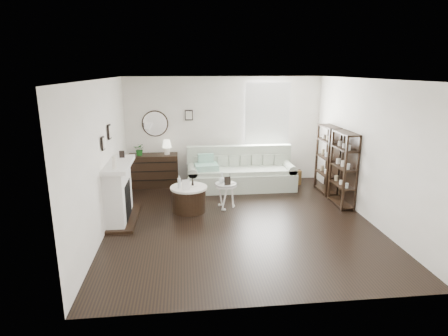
{
  "coord_description": "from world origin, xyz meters",
  "views": [
    {
      "loc": [
        -1.04,
        -6.75,
        2.87
      ],
      "look_at": [
        -0.22,
        0.8,
        0.86
      ],
      "focal_mm": 30.0,
      "sensor_mm": 36.0,
      "label": 1
    }
  ],
  "objects": [
    {
      "name": "pedestal_table",
      "position": [
        -0.19,
        0.7,
        0.51
      ],
      "size": [
        0.46,
        0.46,
        0.55
      ],
      "rotation": [
        0.0,
        0.0,
        -0.28
      ],
      "color": "silver",
      "rests_on": "ground"
    },
    {
      "name": "fireplace",
      "position": [
        -2.32,
        0.3,
        0.54
      ],
      "size": [
        0.5,
        1.4,
        1.84
      ],
      "color": "white",
      "rests_on": "ground"
    },
    {
      "name": "card_frame_ped",
      "position": [
        -0.17,
        0.58,
        0.64
      ],
      "size": [
        0.14,
        0.07,
        0.18
      ],
      "primitive_type": "cube",
      "rotation": [
        -0.21,
        0.0,
        0.14
      ],
      "color": "black",
      "rests_on": "pedestal_table"
    },
    {
      "name": "dresser",
      "position": [
        -1.82,
        2.47,
        0.41
      ],
      "size": [
        1.22,
        0.52,
        0.81
      ],
      "color": "black",
      "rests_on": "ground"
    },
    {
      "name": "suitcase",
      "position": [
        1.62,
        2.15,
        0.19
      ],
      "size": [
        0.59,
        0.33,
        0.38
      ],
      "primitive_type": "cube",
      "rotation": [
        0.0,
        0.0,
        0.26
      ],
      "color": "brown",
      "rests_on": "ground"
    },
    {
      "name": "quilt",
      "position": [
        -0.52,
        1.95,
        0.59
      ],
      "size": [
        0.58,
        0.49,
        0.14
      ],
      "primitive_type": "cube",
      "rotation": [
        0.0,
        0.0,
        0.08
      ],
      "color": "#217B59",
      "rests_on": "sofa"
    },
    {
      "name": "bottle_drum",
      "position": [
        -1.16,
        0.55,
        0.66
      ],
      "size": [
        0.06,
        0.06,
        0.27
      ],
      "primitive_type": "cylinder",
      "color": "silver",
      "rests_on": "drum_table"
    },
    {
      "name": "drum_table",
      "position": [
        -0.97,
        0.63,
        0.27
      ],
      "size": [
        0.76,
        0.76,
        0.53
      ],
      "rotation": [
        0.0,
        0.0,
        -0.04
      ],
      "color": "black",
      "rests_on": "ground"
    },
    {
      "name": "eiffel_drum",
      "position": [
        -0.89,
        0.68,
        0.63
      ],
      "size": [
        0.14,
        0.14,
        0.21
      ],
      "primitive_type": null,
      "rotation": [
        0.0,
        0.0,
        0.14
      ],
      "color": "black",
      "rests_on": "drum_table"
    },
    {
      "name": "sofa",
      "position": [
        0.33,
        2.08,
        0.34
      ],
      "size": [
        2.62,
        0.91,
        1.02
      ],
      "color": "#B2BDA9",
      "rests_on": "ground"
    },
    {
      "name": "room",
      "position": [
        0.73,
        2.7,
        1.6
      ],
      "size": [
        5.5,
        5.5,
        5.5
      ],
      "color": "black",
      "rests_on": "ground"
    },
    {
      "name": "shelf_unit_near",
      "position": [
        2.33,
        0.65,
        0.8
      ],
      "size": [
        0.3,
        0.8,
        1.6
      ],
      "color": "black",
      "rests_on": "ground"
    },
    {
      "name": "flask_ped",
      "position": [
        -0.27,
        0.72,
        0.67
      ],
      "size": [
        0.13,
        0.13,
        0.24
      ],
      "primitive_type": null,
      "color": "silver",
      "rests_on": "pedestal_table"
    },
    {
      "name": "card_frame_drum",
      "position": [
        -1.02,
        0.44,
        0.63
      ],
      "size": [
        0.17,
        0.09,
        0.21
      ],
      "primitive_type": "cube",
      "rotation": [
        -0.21,
        0.0,
        0.25
      ],
      "color": "silver",
      "rests_on": "drum_table"
    },
    {
      "name": "eiffel_ped",
      "position": [
        -0.1,
        0.73,
        0.65
      ],
      "size": [
        0.11,
        0.11,
        0.18
      ],
      "primitive_type": null,
      "rotation": [
        0.0,
        0.0,
        0.07
      ],
      "color": "black",
      "rests_on": "pedestal_table"
    },
    {
      "name": "potted_plant",
      "position": [
        -2.13,
        2.42,
        0.96
      ],
      "size": [
        0.31,
        0.28,
        0.3
      ],
      "primitive_type": "imported",
      "rotation": [
        0.0,
        0.0,
        -0.18
      ],
      "color": "#19591A",
      "rests_on": "dresser"
    },
    {
      "name": "table_lamp",
      "position": [
        -1.47,
        2.47,
        0.99
      ],
      "size": [
        0.29,
        0.29,
        0.36
      ],
      "primitive_type": null,
      "rotation": [
        0.0,
        0.0,
        0.34
      ],
      "color": "white",
      "rests_on": "dresser"
    },
    {
      "name": "shelf_unit_far",
      "position": [
        2.33,
        1.55,
        0.8
      ],
      "size": [
        0.3,
        0.8,
        1.6
      ],
      "color": "black",
      "rests_on": "ground"
    }
  ]
}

